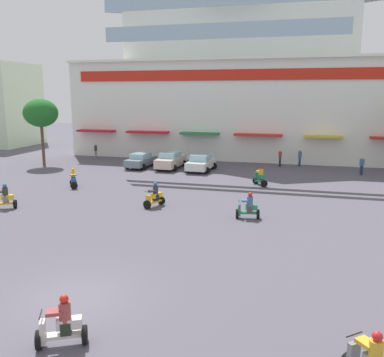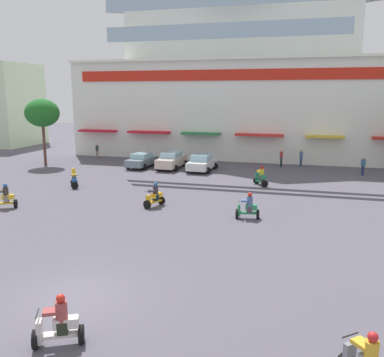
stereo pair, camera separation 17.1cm
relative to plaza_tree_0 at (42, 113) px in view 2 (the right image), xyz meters
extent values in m
plane|color=#524E5A|center=(16.94, -10.25, -4.98)|extent=(128.00, 128.00, 0.00)
cube|color=white|center=(16.94, 13.62, 0.04)|extent=(35.42, 13.74, 10.05)
cube|color=white|center=(16.94, 14.31, 8.28)|extent=(23.79, 12.36, 6.41)
cube|color=red|center=(16.94, 6.69, 3.62)|extent=(32.59, 0.12, 1.05)
cube|color=white|center=(16.94, 6.65, 5.19)|extent=(35.42, 0.70, 0.24)
cube|color=red|center=(2.42, 6.20, -2.13)|extent=(4.20, 1.10, 0.20)
cube|color=red|center=(8.34, 6.20, -2.13)|extent=(4.49, 1.10, 0.20)
cube|color=#2B7540|center=(13.95, 6.20, -2.13)|extent=(3.94, 1.10, 0.20)
cube|color=red|center=(19.83, 6.20, -2.13)|extent=(4.66, 1.10, 0.20)
cube|color=gold|center=(25.93, 6.20, -2.13)|extent=(3.52, 1.10, 0.20)
cube|color=#99B7C6|center=(16.94, 1.22, 6.99)|extent=(20.94, 0.08, 1.28)
cylinder|color=brown|center=(0.00, 0.00, -3.04)|extent=(0.28, 0.28, 3.88)
ellipsoid|color=#1F6323|center=(0.00, 0.00, 0.03)|extent=(3.24, 3.14, 2.63)
cube|color=slate|center=(9.57, 1.18, -4.39)|extent=(1.89, 3.95, 0.64)
cube|color=#90BFC9|center=(9.57, 1.18, -3.84)|extent=(1.52, 2.02, 0.46)
cylinder|color=black|center=(8.86, 2.43, -4.68)|extent=(0.61, 0.21, 0.60)
cylinder|color=black|center=(10.46, 2.31, -4.68)|extent=(0.61, 0.21, 0.60)
cylinder|color=black|center=(8.67, 0.06, -4.68)|extent=(0.61, 0.21, 0.60)
cylinder|color=black|center=(10.27, -0.07, -4.68)|extent=(0.61, 0.21, 0.60)
cube|color=beige|center=(12.40, 1.47, -4.32)|extent=(1.77, 4.50, 0.79)
cube|color=#8FBBC9|center=(12.40, 1.47, -3.68)|extent=(1.48, 2.26, 0.50)
cylinder|color=black|center=(11.62, 2.87, -4.68)|extent=(0.60, 0.18, 0.60)
cylinder|color=black|center=(13.26, 2.83, -4.68)|extent=(0.60, 0.18, 0.60)
cylinder|color=black|center=(11.54, 0.11, -4.68)|extent=(0.60, 0.18, 0.60)
cylinder|color=black|center=(13.19, 0.07, -4.68)|extent=(0.60, 0.18, 0.60)
cube|color=silver|center=(15.38, 0.98, -4.37)|extent=(1.94, 4.04, 0.68)
cube|color=#92BACC|center=(15.38, 0.98, -3.76)|extent=(1.61, 2.05, 0.54)
cylinder|color=black|center=(14.55, 2.24, -4.68)|extent=(0.61, 0.19, 0.60)
cylinder|color=black|center=(16.32, 2.17, -4.68)|extent=(0.61, 0.19, 0.60)
cylinder|color=black|center=(14.44, -0.22, -4.68)|extent=(0.61, 0.19, 0.60)
cylinder|color=black|center=(16.22, -0.29, -4.68)|extent=(0.61, 0.19, 0.60)
cylinder|color=black|center=(20.79, -3.20, -4.72)|extent=(0.51, 0.41, 0.52)
cylinder|color=black|center=(21.52, -4.28, -4.72)|extent=(0.51, 0.41, 0.52)
cube|color=#207B55|center=(21.16, -3.74, -4.66)|extent=(0.88, 1.11, 0.10)
cube|color=#207B55|center=(21.29, -3.93, -4.24)|extent=(0.66, 0.77, 0.28)
cube|color=#207B55|center=(20.86, -3.30, -4.46)|extent=(0.34, 0.30, 0.72)
cylinder|color=black|center=(20.85, -3.28, -3.90)|extent=(0.45, 0.32, 0.04)
cube|color=#424C3D|center=(21.23, -3.84, -4.36)|extent=(0.42, 0.41, 0.36)
cylinder|color=gold|center=(21.23, -3.84, -3.94)|extent=(0.44, 0.44, 0.48)
sphere|color=red|center=(21.23, -3.84, -3.59)|extent=(0.25, 0.25, 0.25)
cube|color=gold|center=(21.07, -3.61, -3.92)|extent=(0.53, 0.55, 0.10)
cylinder|color=black|center=(15.32, -12.14, -4.72)|extent=(0.54, 0.33, 0.52)
cylinder|color=black|center=(15.81, -10.95, -4.72)|extent=(0.54, 0.33, 0.52)
cube|color=gold|center=(15.56, -11.54, -4.66)|extent=(0.69, 1.15, 0.10)
cube|color=gold|center=(15.65, -11.33, -4.30)|extent=(0.55, 0.78, 0.28)
cube|color=gold|center=(15.37, -12.02, -4.50)|extent=(0.35, 0.25, 0.67)
cylinder|color=black|center=(15.36, -12.04, -3.96)|extent=(0.49, 0.23, 0.04)
cube|color=black|center=(15.61, -11.42, -4.42)|extent=(0.40, 0.38, 0.36)
cylinder|color=#373239|center=(15.61, -11.42, -3.97)|extent=(0.42, 0.42, 0.54)
sphere|color=#2A62A1|center=(15.61, -11.42, -3.59)|extent=(0.25, 0.25, 0.25)
cube|color=#373239|center=(15.50, -11.68, -3.94)|extent=(0.48, 0.54, 0.10)
cube|color=gray|center=(25.68, -25.02, -4.46)|extent=(0.33, 0.32, 0.72)
cylinder|color=black|center=(25.66, -25.00, -3.91)|extent=(0.41, 0.37, 0.04)
cylinder|color=gold|center=(26.08, -25.48, -3.94)|extent=(0.45, 0.45, 0.48)
sphere|color=red|center=(26.08, -25.48, -3.59)|extent=(0.25, 0.25, 0.25)
cube|color=gold|center=(25.90, -25.28, -3.92)|extent=(0.55, 0.55, 0.10)
cylinder|color=black|center=(17.58, -26.09, -4.72)|extent=(0.36, 0.53, 0.52)
cylinder|color=black|center=(18.65, -25.54, -4.72)|extent=(0.36, 0.53, 0.52)
cube|color=beige|center=(18.11, -25.82, -4.66)|extent=(1.07, 0.73, 0.10)
cube|color=beige|center=(18.31, -25.72, -4.32)|extent=(0.74, 0.58, 0.28)
cube|color=beige|center=(17.68, -26.04, -4.51)|extent=(0.27, 0.35, 0.65)
cylinder|color=black|center=(17.66, -26.05, -3.98)|extent=(0.27, 0.48, 0.04)
cube|color=#242A1D|center=(18.22, -25.76, -4.44)|extent=(0.40, 0.41, 0.36)
cylinder|color=#983F3E|center=(18.22, -25.76, -3.98)|extent=(0.43, 0.43, 0.55)
sphere|color=red|center=(18.22, -25.76, -3.60)|extent=(0.25, 0.25, 0.25)
cube|color=#983F3E|center=(17.98, -25.88, -3.95)|extent=(0.55, 0.50, 0.10)
cylinder|color=black|center=(20.84, -12.60, -4.72)|extent=(0.23, 0.54, 0.52)
cylinder|color=black|center=(21.97, -12.40, -4.72)|extent=(0.23, 0.54, 0.52)
cube|color=#23834D|center=(21.40, -12.50, -4.66)|extent=(1.05, 0.45, 0.10)
cube|color=#23834D|center=(21.61, -12.46, -4.33)|extent=(0.69, 0.41, 0.28)
cube|color=#23834D|center=(20.95, -12.58, -4.52)|extent=(0.19, 0.34, 0.64)
cylinder|color=black|center=(20.93, -12.58, -3.99)|extent=(0.12, 0.52, 0.04)
cube|color=#4A3B4B|center=(21.52, -12.48, -4.45)|extent=(0.33, 0.36, 0.36)
cylinder|color=#435E89|center=(21.52, -12.48, -4.00)|extent=(0.37, 0.37, 0.55)
sphere|color=red|center=(21.52, -12.48, -3.61)|extent=(0.25, 0.25, 0.25)
cube|color=#435E89|center=(21.27, -12.52, -3.97)|extent=(0.49, 0.41, 0.10)
cylinder|color=black|center=(8.28, -8.54, -4.72)|extent=(0.51, 0.40, 0.52)
cylinder|color=black|center=(7.62, -7.53, -4.72)|extent=(0.51, 0.40, 0.52)
cube|color=#20539E|center=(7.95, -8.03, -4.66)|extent=(0.82, 1.04, 0.10)
cube|color=#20539E|center=(7.83, -7.85, -4.32)|extent=(0.62, 0.73, 0.28)
cube|color=#20539E|center=(8.22, -8.44, -4.51)|extent=(0.34, 0.29, 0.65)
cylinder|color=black|center=(8.23, -8.46, -3.98)|extent=(0.45, 0.32, 0.04)
cube|color=#817558|center=(7.89, -7.93, -4.44)|extent=(0.42, 0.41, 0.36)
cylinder|color=gold|center=(7.89, -7.93, -4.02)|extent=(0.44, 0.44, 0.49)
sphere|color=gold|center=(7.89, -7.93, -3.67)|extent=(0.25, 0.25, 0.25)
cube|color=gold|center=(8.03, -8.16, -4.00)|extent=(0.53, 0.55, 0.10)
cylinder|color=black|center=(7.54, -14.04, -4.72)|extent=(0.36, 0.53, 0.52)
cube|color=gold|center=(6.98, -14.32, -4.66)|extent=(1.11, 0.74, 0.10)
cube|color=gold|center=(7.18, -14.22, -4.28)|extent=(0.76, 0.58, 0.28)
cube|color=gray|center=(7.09, -14.26, -4.40)|extent=(0.39, 0.41, 0.36)
cylinder|color=#34302A|center=(7.09, -14.26, -3.95)|extent=(0.43, 0.43, 0.54)
sphere|color=#285AA5|center=(7.09, -14.26, -3.57)|extent=(0.25, 0.25, 0.25)
cube|color=#34302A|center=(6.85, -14.39, -3.92)|extent=(0.55, 0.50, 0.10)
cylinder|color=gray|center=(2.87, 5.06, -4.57)|extent=(0.26, 0.26, 0.83)
cylinder|color=#283732|center=(2.87, 5.06, -3.87)|extent=(0.43, 0.43, 0.57)
sphere|color=#D6A684|center=(2.87, 5.06, -3.47)|extent=(0.22, 0.22, 0.22)
cylinder|color=black|center=(22.10, 5.02, -4.54)|extent=(0.25, 0.25, 0.88)
cylinder|color=#9B3636|center=(22.10, 5.02, -3.82)|extent=(0.40, 0.40, 0.56)
sphere|color=tan|center=(22.10, 5.02, -3.43)|extent=(0.21, 0.21, 0.21)
cylinder|color=#1F284C|center=(29.05, 2.64, -4.56)|extent=(0.25, 0.25, 0.84)
cylinder|color=#365D83|center=(29.05, 2.64, -3.87)|extent=(0.40, 0.40, 0.52)
sphere|color=tan|center=(29.05, 2.64, -3.51)|extent=(0.21, 0.21, 0.21)
cylinder|color=#1A2D46|center=(23.90, 5.62, -4.55)|extent=(0.27, 0.27, 0.86)
cylinder|color=#3C5A88|center=(23.90, 5.62, -3.83)|extent=(0.44, 0.44, 0.59)
sphere|color=tan|center=(23.90, 5.62, -3.42)|extent=(0.23, 0.23, 0.23)
camera|label=1|loc=(24.25, -34.89, 1.81)|focal=39.19mm
camera|label=2|loc=(24.42, -34.84, 1.81)|focal=39.19mm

